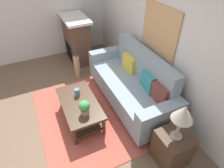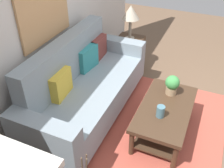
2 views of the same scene
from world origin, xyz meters
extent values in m
plane|color=brown|center=(0.00, 0.00, 0.00)|extent=(9.31, 9.31, 0.00)
cube|color=silver|center=(0.00, 1.99, 1.35)|extent=(5.31, 0.10, 2.70)
cube|color=#B24C3D|center=(0.00, 0.50, 0.01)|extent=(2.27, 1.77, 0.01)
cube|color=gray|center=(-0.05, 1.39, 0.32)|extent=(1.78, 0.84, 0.40)
cube|color=gray|center=(-0.05, 1.71, 0.80)|extent=(1.78, 0.20, 0.56)
cube|color=gray|center=(-1.04, 1.39, 0.42)|extent=(0.20, 0.84, 0.60)
cube|color=gray|center=(0.95, 1.39, 0.42)|extent=(0.20, 0.84, 0.60)
cube|color=#422D1E|center=(-0.84, 1.39, 0.06)|extent=(0.08, 0.74, 0.12)
cube|color=#422D1E|center=(0.75, 1.39, 0.06)|extent=(0.08, 0.74, 0.12)
cube|color=gold|center=(-0.39, 1.58, 0.68)|extent=(0.37, 0.15, 0.32)
cube|color=teal|center=(0.29, 1.58, 0.68)|extent=(0.37, 0.17, 0.32)
cube|color=brown|center=(0.63, 1.58, 0.68)|extent=(0.36, 0.13, 0.32)
cube|color=#422D1E|center=(0.01, 0.37, 0.41)|extent=(1.10, 0.60, 0.05)
cube|color=#422D1E|center=(0.01, 0.37, 0.12)|extent=(0.98, 0.50, 0.02)
cylinder|color=#422D1E|center=(-0.48, 0.12, 0.19)|extent=(0.06, 0.06, 0.38)
cylinder|color=#422D1E|center=(0.50, 0.12, 0.19)|extent=(0.06, 0.06, 0.38)
cylinder|color=#422D1E|center=(-0.48, 0.62, 0.19)|extent=(0.06, 0.06, 0.38)
cylinder|color=#422D1E|center=(0.50, 0.62, 0.19)|extent=(0.06, 0.06, 0.38)
cylinder|color=slate|center=(-0.18, 0.40, 0.50)|extent=(0.09, 0.09, 0.14)
cylinder|color=tan|center=(0.30, 0.38, 0.48)|extent=(0.14, 0.14, 0.10)
sphere|color=#419549|center=(0.30, 0.38, 0.60)|extent=(0.18, 0.18, 0.18)
cube|color=#422D1E|center=(1.35, 1.34, 0.28)|extent=(0.44, 0.44, 0.56)
cylinder|color=gray|center=(1.35, 1.34, 0.57)|extent=(0.16, 0.16, 0.02)
cylinder|color=gray|center=(1.35, 1.34, 0.74)|extent=(0.05, 0.05, 0.35)
cone|color=#B2A893|center=(1.35, 1.34, 1.02)|extent=(0.28, 0.28, 0.22)
cube|color=tan|center=(-0.05, 1.92, 1.46)|extent=(0.92, 0.03, 0.82)
camera|label=1|loc=(2.41, -0.12, 2.73)|focal=30.31mm
camera|label=2|loc=(-2.41, 0.02, 2.46)|focal=41.07mm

